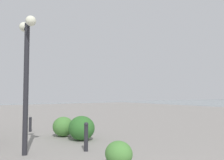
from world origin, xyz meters
TOP-DOWN VIEW (x-y plane):
  - lamppost at (4.89, 0.68)m, footprint 0.98×0.28m
  - bollard_near at (4.33, -0.91)m, footprint 0.13×0.13m
  - bollard_mid at (8.86, -0.54)m, footprint 0.13×0.13m
  - shrub_low at (6.97, -1.30)m, footprint 0.90×0.81m
  - shrub_round at (2.62, -0.85)m, footprint 0.68×0.61m
  - shrub_wide at (5.86, -1.54)m, footprint 1.02×0.92m

SIDE VIEW (x-z plane):
  - shrub_round at x=2.62m, z-range 0.00..0.58m
  - bollard_mid at x=8.86m, z-range 0.02..0.67m
  - shrub_low at x=6.97m, z-range 0.00..0.76m
  - shrub_wide at x=5.86m, z-range 0.00..0.87m
  - bollard_near at x=4.33m, z-range 0.02..0.86m
  - lamppost at x=4.89m, z-range 0.65..4.43m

